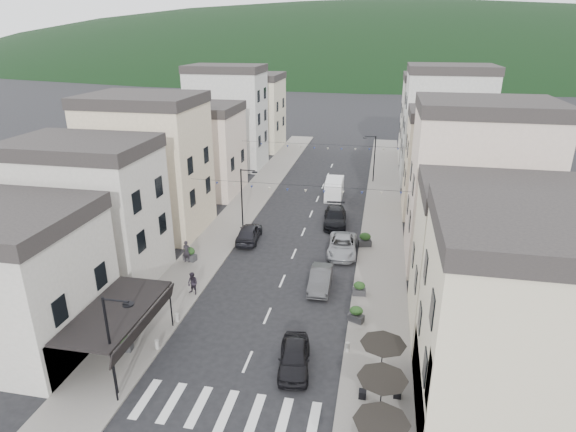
# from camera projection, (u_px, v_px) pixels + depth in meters

# --- Properties ---
(sidewalk_left) EXTENTS (4.00, 76.00, 0.12)m
(sidewalk_left) POSITION_uv_depth(u_px,v_px,m) (246.00, 206.00, 53.49)
(sidewalk_left) COLOR slate
(sidewalk_left) RESTS_ON ground
(sidewalk_right) EXTENTS (4.00, 76.00, 0.12)m
(sidewalk_right) POSITION_uv_depth(u_px,v_px,m) (383.00, 215.00, 50.78)
(sidewalk_right) COLOR slate
(sidewalk_right) RESTS_ON ground
(hill_backdrop) EXTENTS (640.00, 360.00, 70.00)m
(hill_backdrop) POSITION_uv_depth(u_px,v_px,m) (376.00, 62.00, 297.44)
(hill_backdrop) COLOR black
(hill_backdrop) RESTS_ON ground
(bistro_building) EXTENTS (10.00, 8.00, 10.00)m
(bistro_building) POSITION_uv_depth(u_px,v_px,m) (537.00, 339.00, 22.11)
(bistro_building) COLOR beige
(bistro_building) RESTS_ON ground
(boutique_awning) EXTENTS (3.77, 7.50, 3.28)m
(boutique_awning) POSITION_uv_depth(u_px,v_px,m) (120.00, 312.00, 27.64)
(boutique_awning) COLOR black
(boutique_awning) RESTS_ON ground
(buildings_row_left) EXTENTS (10.20, 54.16, 14.00)m
(buildings_row_left) POSITION_uv_depth(u_px,v_px,m) (201.00, 139.00, 57.84)
(buildings_row_left) COLOR #B3AFA4
(buildings_row_left) RESTS_ON ground
(buildings_row_right) EXTENTS (10.20, 54.16, 14.50)m
(buildings_row_right) POSITION_uv_depth(u_px,v_px,m) (454.00, 150.00, 51.47)
(buildings_row_right) COLOR beige
(buildings_row_right) RESTS_ON ground
(cafe_terrace) EXTENTS (2.50, 8.10, 2.53)m
(cafe_terrace) POSITION_uv_depth(u_px,v_px,m) (382.00, 383.00, 23.19)
(cafe_terrace) COLOR black
(cafe_terrace) RESTS_ON ground
(streetlamp_left_near) EXTENTS (1.70, 0.56, 6.00)m
(streetlamp_left_near) POSITION_uv_depth(u_px,v_px,m) (114.00, 337.00, 24.42)
(streetlamp_left_near) COLOR black
(streetlamp_left_near) RESTS_ON ground
(streetlamp_left_far) EXTENTS (1.70, 0.56, 6.00)m
(streetlamp_left_far) POSITION_uv_depth(u_px,v_px,m) (244.00, 192.00, 46.39)
(streetlamp_left_far) COLOR black
(streetlamp_left_far) RESTS_ON ground
(streetlamp_right_far) EXTENTS (1.70, 0.56, 6.00)m
(streetlamp_right_far) POSITION_uv_depth(u_px,v_px,m) (372.00, 154.00, 60.76)
(streetlamp_right_far) COLOR black
(streetlamp_right_far) RESTS_ON ground
(bollards) EXTENTS (11.66, 10.26, 0.60)m
(bollards) POSITION_uv_depth(u_px,v_px,m) (245.00, 361.00, 27.75)
(bollards) COLOR gray
(bollards) RESTS_ON ground
(bunting_near) EXTENTS (19.00, 0.28, 0.62)m
(bunting_near) POSITION_uv_depth(u_px,v_px,m) (296.00, 189.00, 40.97)
(bunting_near) COLOR black
(bunting_near) RESTS_ON ground
(bunting_far) EXTENTS (19.00, 0.28, 0.62)m
(bunting_far) POSITION_uv_depth(u_px,v_px,m) (321.00, 147.00, 55.62)
(bunting_far) COLOR black
(bunting_far) RESTS_ON ground
(parked_car_a) EXTENTS (2.30, 4.54, 1.48)m
(parked_car_a) POSITION_uv_depth(u_px,v_px,m) (294.00, 357.00, 27.59)
(parked_car_a) COLOR black
(parked_car_a) RESTS_ON ground
(parked_car_b) EXTENTS (1.64, 4.51, 1.48)m
(parked_car_b) POSITION_uv_depth(u_px,v_px,m) (321.00, 279.00, 36.29)
(parked_car_b) COLOR #363639
(parked_car_b) RESTS_ON ground
(parked_car_c) EXTENTS (2.67, 5.43, 1.48)m
(parked_car_c) POSITION_uv_depth(u_px,v_px,m) (342.00, 246.00, 41.92)
(parked_car_c) COLOR gray
(parked_car_c) RESTS_ON ground
(parked_car_d) EXTENTS (2.67, 5.61, 1.58)m
(parked_car_d) POSITION_uv_depth(u_px,v_px,m) (335.00, 217.00, 48.23)
(parked_car_d) COLOR black
(parked_car_d) RESTS_ON ground
(parked_car_e) EXTENTS (2.21, 4.82, 1.60)m
(parked_car_e) POSITION_uv_depth(u_px,v_px,m) (249.00, 233.00, 44.43)
(parked_car_e) COLOR black
(parked_car_e) RESTS_ON ground
(delivery_van) EXTENTS (2.04, 4.90, 2.32)m
(delivery_van) POSITION_uv_depth(u_px,v_px,m) (334.00, 188.00, 55.97)
(delivery_van) COLOR silver
(delivery_van) RESTS_ON ground
(pedestrian_a) EXTENTS (0.72, 0.49, 1.89)m
(pedestrian_a) POSITION_uv_depth(u_px,v_px,m) (187.00, 252.00, 40.01)
(pedestrian_a) COLOR black
(pedestrian_a) RESTS_ON sidewalk_left
(pedestrian_b) EXTENTS (1.00, 0.88, 1.73)m
(pedestrian_b) POSITION_uv_depth(u_px,v_px,m) (193.00, 283.00, 35.14)
(pedestrian_b) COLOR black
(pedestrian_b) RESTS_ON sidewalk_left
(planter_la) EXTENTS (1.03, 0.64, 1.09)m
(planter_la) POSITION_uv_depth(u_px,v_px,m) (124.00, 343.00, 29.04)
(planter_la) COLOR #2A2A2C
(planter_la) RESTS_ON sidewalk_left
(planter_lb) EXTENTS (1.20, 0.85, 1.22)m
(planter_lb) POSITION_uv_depth(u_px,v_px,m) (190.00, 254.00, 40.43)
(planter_lb) COLOR #323134
(planter_lb) RESTS_ON sidewalk_left
(planter_ra) EXTENTS (1.16, 0.92, 1.14)m
(planter_ra) POSITION_uv_depth(u_px,v_px,m) (356.00, 314.00, 31.91)
(planter_ra) COLOR #2F2F31
(planter_ra) RESTS_ON sidewalk_right
(planter_rb) EXTENTS (1.01, 0.62, 1.08)m
(planter_rb) POSITION_uv_depth(u_px,v_px,m) (359.00, 288.00, 35.15)
(planter_rb) COLOR #29292B
(planter_rb) RESTS_ON sidewalk_right
(planter_rc) EXTENTS (1.26, 0.88, 1.28)m
(planter_rc) POSITION_uv_depth(u_px,v_px,m) (365.00, 240.00, 43.14)
(planter_rc) COLOR #2A2B2D
(planter_rc) RESTS_ON sidewalk_right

